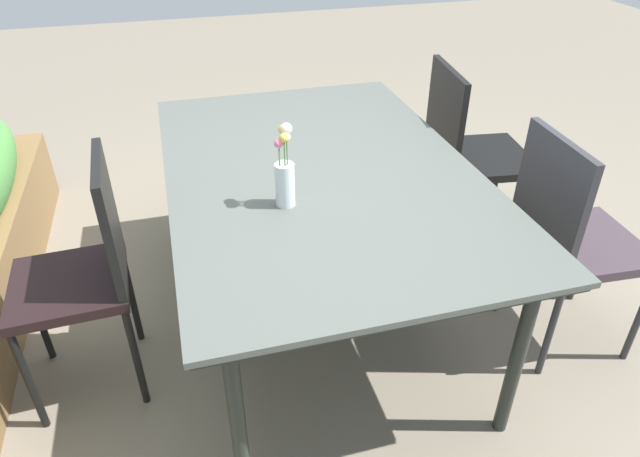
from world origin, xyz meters
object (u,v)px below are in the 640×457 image
chair_near_left (569,232)px  chair_near_right (468,146)px  dining_table (320,179)px  flower_vase (285,175)px  chair_far_side (87,266)px

chair_near_left → chair_near_right: bearing=-176.1°
dining_table → flower_vase: 0.35m
chair_near_right → chair_far_side: bearing=-65.3°
dining_table → chair_near_left: (-0.40, -0.90, -0.15)m
chair_far_side → flower_vase: bearing=-100.6°
dining_table → chair_far_side: 0.93m
chair_near_left → flower_vase: 1.15m
dining_table → chair_near_left: chair_near_left is taller
dining_table → chair_near_right: size_ratio=1.90×
dining_table → chair_near_right: (0.42, -0.90, -0.16)m
dining_table → chair_near_left: 1.00m
chair_near_right → flower_vase: size_ratio=3.16×
chair_near_left → flower_vase: (0.17, 1.09, 0.32)m
chair_near_left → flower_vase: bearing=-95.1°
flower_vase → chair_near_left: bearing=-98.7°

